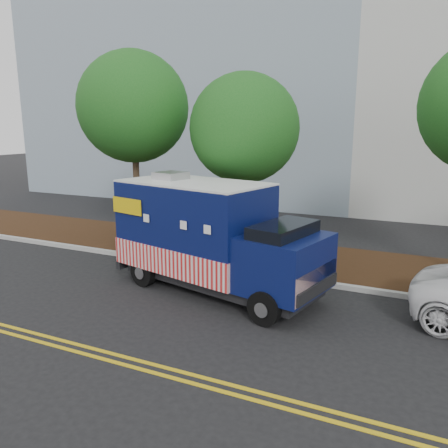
% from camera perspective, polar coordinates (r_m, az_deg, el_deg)
% --- Properties ---
extents(ground, '(120.00, 120.00, 0.00)m').
position_cam_1_polar(ground, '(13.15, -1.32, -8.17)').
color(ground, black).
rests_on(ground, ground).
extents(curb, '(120.00, 0.18, 0.15)m').
position_cam_1_polar(curb, '(14.33, 1.13, -6.08)').
color(curb, '#9E9E99').
rests_on(curb, ground).
extents(mulch_strip, '(120.00, 4.00, 0.15)m').
position_cam_1_polar(mulch_strip, '(16.19, 4.11, -3.90)').
color(mulch_strip, black).
rests_on(mulch_strip, ground).
extents(centerline_near, '(120.00, 0.10, 0.01)m').
position_cam_1_polar(centerline_near, '(9.72, -13.35, -16.41)').
color(centerline_near, gold).
rests_on(centerline_near, ground).
extents(centerline_far, '(120.00, 0.10, 0.01)m').
position_cam_1_polar(centerline_far, '(9.55, -14.31, -17.02)').
color(centerline_far, gold).
rests_on(centerline_far, ground).
extents(tree_a, '(4.29, 4.29, 7.55)m').
position_cam_1_polar(tree_a, '(17.88, -11.76, 14.69)').
color(tree_a, '#38281C').
rests_on(tree_a, ground).
extents(tree_b, '(3.77, 3.77, 6.49)m').
position_cam_1_polar(tree_b, '(15.35, 2.67, 12.32)').
color(tree_b, '#38281C').
rests_on(tree_b, ground).
extents(sign_post, '(0.06, 0.06, 2.40)m').
position_cam_1_polar(sign_post, '(15.45, -5.63, -0.41)').
color(sign_post, '#473828').
rests_on(sign_post, ground).
extents(food_truck, '(6.68, 3.71, 3.34)m').
position_cam_1_polar(food_truck, '(12.58, -1.97, -1.92)').
color(food_truck, black).
rests_on(food_truck, ground).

